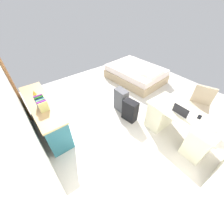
# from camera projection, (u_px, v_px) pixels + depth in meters

# --- Properties ---
(ground_plane) EXTENTS (5.77, 5.77, 0.00)m
(ground_plane) POSITION_uv_depth(u_px,v_px,m) (131.00, 110.00, 3.96)
(ground_plane) COLOR beige
(wall_back) EXTENTS (4.56, 0.10, 2.84)m
(wall_back) POSITION_uv_depth(u_px,v_px,m) (12.00, 103.00, 1.93)
(wall_back) COLOR white
(wall_back) RESTS_ON ground_plane
(door_wooden) EXTENTS (0.88, 0.05, 2.04)m
(door_wooden) POSITION_uv_depth(u_px,v_px,m) (10.00, 78.00, 3.25)
(door_wooden) COLOR #936038
(door_wooden) RESTS_ON ground_plane
(desk) EXTENTS (1.45, 0.68, 0.72)m
(desk) POSITION_uv_depth(u_px,v_px,m) (179.00, 125.00, 3.03)
(desk) COLOR beige
(desk) RESTS_ON ground_plane
(office_chair) EXTENTS (0.59, 0.59, 0.94)m
(office_chair) POSITION_uv_depth(u_px,v_px,m) (197.00, 108.00, 3.38)
(office_chair) COLOR black
(office_chair) RESTS_ON ground_plane
(credenza) EXTENTS (1.80, 0.48, 0.77)m
(credenza) POSITION_uv_depth(u_px,v_px,m) (46.00, 116.00, 3.23)
(credenza) COLOR #235B6B
(credenza) RESTS_ON ground_plane
(bed) EXTENTS (2.01, 1.56, 0.58)m
(bed) POSITION_uv_depth(u_px,v_px,m) (136.00, 74.00, 5.07)
(bed) COLOR tan
(bed) RESTS_ON ground_plane
(suitcase_black) EXTENTS (0.39, 0.27, 0.56)m
(suitcase_black) POSITION_uv_depth(u_px,v_px,m) (130.00, 111.00, 3.53)
(suitcase_black) COLOR black
(suitcase_black) RESTS_ON ground_plane
(suitcase_spare_grey) EXTENTS (0.36, 0.22, 0.63)m
(suitcase_spare_grey) POSITION_uv_depth(u_px,v_px,m) (121.00, 100.00, 3.80)
(suitcase_spare_grey) COLOR #4C4C51
(suitcase_spare_grey) RESTS_ON ground_plane
(laptop) EXTENTS (0.31, 0.23, 0.21)m
(laptop) POSITION_uv_depth(u_px,v_px,m) (181.00, 112.00, 2.76)
(laptop) COLOR #B7B7BC
(laptop) RESTS_ON desk
(computer_mouse) EXTENTS (0.06, 0.10, 0.03)m
(computer_mouse) POSITION_uv_depth(u_px,v_px,m) (171.00, 105.00, 2.96)
(computer_mouse) COLOR white
(computer_mouse) RESTS_ON desk
(cell_phone_near_laptop) EXTENTS (0.09, 0.15, 0.01)m
(cell_phone_near_laptop) POSITION_uv_depth(u_px,v_px,m) (199.00, 117.00, 2.71)
(cell_phone_near_laptop) COLOR black
(cell_phone_near_laptop) RESTS_ON desk
(desk_lamp) EXTENTS (0.16, 0.11, 0.34)m
(desk_lamp) POSITION_uv_depth(u_px,v_px,m) (218.00, 119.00, 2.33)
(desk_lamp) COLOR silver
(desk_lamp) RESTS_ON desk
(book_row) EXTENTS (0.27, 0.17, 0.24)m
(book_row) POSITION_uv_depth(u_px,v_px,m) (42.00, 104.00, 2.77)
(book_row) COLOR tan
(book_row) RESTS_ON credenza
(figurine_small) EXTENTS (0.08, 0.08, 0.11)m
(figurine_small) POSITION_uv_depth(u_px,v_px,m) (34.00, 93.00, 3.15)
(figurine_small) COLOR gold
(figurine_small) RESTS_ON credenza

